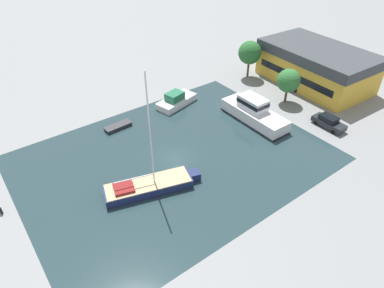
{
  "coord_description": "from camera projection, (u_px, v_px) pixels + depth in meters",
  "views": [
    {
      "loc": [
        28.35,
        -18.43,
        26.98
      ],
      "look_at": [
        0.0,
        2.75,
        1.0
      ],
      "focal_mm": 32.0,
      "sensor_mm": 36.0,
      "label": 1
    }
  ],
  "objects": [
    {
      "name": "ground_plane",
      "position": [
        175.0,
        158.0,
        43.17
      ],
      "size": [
        440.0,
        440.0,
        0.0
      ],
      "primitive_type": "plane",
      "color": "gray"
    },
    {
      "name": "water_canal",
      "position": [
        175.0,
        158.0,
        43.17
      ],
      "size": [
        27.68,
        36.68,
        0.01
      ],
      "primitive_type": "cube",
      "color": "#23383D",
      "rests_on": "ground"
    },
    {
      "name": "warehouse_building",
      "position": [
        316.0,
        66.0,
        58.44
      ],
      "size": [
        19.14,
        11.69,
        6.33
      ],
      "rotation": [
        0.0,
        0.0,
        -0.04
      ],
      "color": "gold",
      "rests_on": "ground"
    },
    {
      "name": "quay_tree_near_building",
      "position": [
        289.0,
        81.0,
        52.64
      ],
      "size": [
        3.64,
        3.64,
        5.52
      ],
      "color": "brown",
      "rests_on": "ground"
    },
    {
      "name": "quay_tree_by_water",
      "position": [
        250.0,
        53.0,
        59.69
      ],
      "size": [
        4.03,
        4.03,
        6.56
      ],
      "color": "brown",
      "rests_on": "ground"
    },
    {
      "name": "parked_car",
      "position": [
        329.0,
        122.0,
        48.43
      ],
      "size": [
        4.76,
        1.97,
        1.71
      ],
      "rotation": [
        0.0,
        0.0,
        4.7
      ],
      "color": "#1E2328",
      "rests_on": "ground"
    },
    {
      "name": "sailboat_moored",
      "position": [
        150.0,
        185.0,
        38.18
      ],
      "size": [
        5.54,
        11.13,
        14.35
      ],
      "rotation": [
        0.0,
        0.0,
        -0.29
      ],
      "color": "#19234C",
      "rests_on": "water_canal"
    },
    {
      "name": "motor_cruiser",
      "position": [
        254.0,
        113.0,
        49.58
      ],
      "size": [
        10.89,
        3.67,
        3.6
      ],
      "rotation": [
        0.0,
        0.0,
        1.56
      ],
      "color": "silver",
      "rests_on": "water_canal"
    },
    {
      "name": "small_dinghy",
      "position": [
        118.0,
        126.0,
        48.55
      ],
      "size": [
        1.64,
        4.01,
        0.52
      ],
      "rotation": [
        0.0,
        0.0,
        3.2
      ],
      "color": "#23282D",
      "rests_on": "water_canal"
    },
    {
      "name": "cabin_boat",
      "position": [
        176.0,
        100.0,
        53.61
      ],
      "size": [
        4.34,
        7.16,
        2.22
      ],
      "rotation": [
        0.0,
        0.0,
        0.24
      ],
      "color": "silver",
      "rests_on": "water_canal"
    },
    {
      "name": "mooring_bollard",
      "position": [
        0.0,
        210.0,
        35.44
      ],
      "size": [
        0.33,
        0.33,
        0.85
      ],
      "color": "black",
      "rests_on": "ground"
    }
  ]
}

